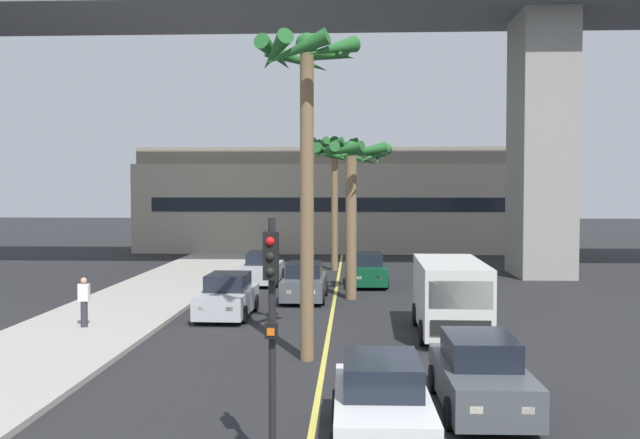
{
  "coord_description": "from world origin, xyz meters",
  "views": [
    {
      "loc": [
        0.79,
        -3.03,
        4.67
      ],
      "look_at": [
        0.0,
        14.0,
        3.93
      ],
      "focal_mm": 40.64,
      "sensor_mm": 36.0,
      "label": 1
    }
  ],
  "objects_px": {
    "palm_tree_mid_median": "(334,162)",
    "palm_tree_far_median": "(307,99)",
    "car_queue_second": "(262,269)",
    "palm_tree_near_median": "(351,172)",
    "car_queue_fifth": "(382,405)",
    "car_queue_fourth": "(367,270)",
    "delivery_van": "(450,295)",
    "pedestrian_mid_block": "(84,301)",
    "car_queue_front": "(481,376)",
    "car_queue_third": "(304,283)",
    "car_queue_sixth": "(228,297)",
    "traffic_light_median_near": "(272,311)"
  },
  "relations": [
    {
      "from": "delivery_van",
      "to": "pedestrian_mid_block",
      "type": "bearing_deg",
      "value": 179.75
    },
    {
      "from": "pedestrian_mid_block",
      "to": "car_queue_fifth",
      "type": "bearing_deg",
      "value": -47.0
    },
    {
      "from": "car_queue_front",
      "to": "pedestrian_mid_block",
      "type": "height_order",
      "value": "pedestrian_mid_block"
    },
    {
      "from": "car_queue_second",
      "to": "palm_tree_mid_median",
      "type": "distance_m",
      "value": 8.75
    },
    {
      "from": "car_queue_front",
      "to": "delivery_van",
      "type": "distance_m",
      "value": 7.79
    },
    {
      "from": "car_queue_sixth",
      "to": "car_queue_fourth",
      "type": "bearing_deg",
      "value": 59.04
    },
    {
      "from": "car_queue_second",
      "to": "car_queue_fourth",
      "type": "bearing_deg",
      "value": -3.44
    },
    {
      "from": "car_queue_front",
      "to": "palm_tree_far_median",
      "type": "bearing_deg",
      "value": 133.19
    },
    {
      "from": "palm_tree_far_median",
      "to": "palm_tree_mid_median",
      "type": "bearing_deg",
      "value": 89.53
    },
    {
      "from": "car_queue_front",
      "to": "car_queue_sixth",
      "type": "relative_size",
      "value": 1.0
    },
    {
      "from": "pedestrian_mid_block",
      "to": "palm_tree_mid_median",
      "type": "bearing_deg",
      "value": 66.85
    },
    {
      "from": "car_queue_sixth",
      "to": "traffic_light_median_near",
      "type": "distance_m",
      "value": 15.0
    },
    {
      "from": "car_queue_fourth",
      "to": "palm_tree_near_median",
      "type": "relative_size",
      "value": 0.62
    },
    {
      "from": "car_queue_second",
      "to": "car_queue_third",
      "type": "distance_m",
      "value": 5.54
    },
    {
      "from": "car_queue_fifth",
      "to": "palm_tree_mid_median",
      "type": "distance_m",
      "value": 28.48
    },
    {
      "from": "car_queue_sixth",
      "to": "car_queue_fifth",
      "type": "bearing_deg",
      "value": -68.44
    },
    {
      "from": "car_queue_second",
      "to": "palm_tree_near_median",
      "type": "height_order",
      "value": "palm_tree_near_median"
    },
    {
      "from": "car_queue_third",
      "to": "traffic_light_median_near",
      "type": "bearing_deg",
      "value": -87.72
    },
    {
      "from": "car_queue_sixth",
      "to": "palm_tree_mid_median",
      "type": "xyz_separation_m",
      "value": [
        3.48,
        15.04,
        5.41
      ]
    },
    {
      "from": "car_queue_third",
      "to": "car_queue_second",
      "type": "bearing_deg",
      "value": 115.61
    },
    {
      "from": "car_queue_second",
      "to": "car_queue_sixth",
      "type": "bearing_deg",
      "value": -90.81
    },
    {
      "from": "palm_tree_mid_median",
      "to": "palm_tree_far_median",
      "type": "distance_m",
      "value": 21.59
    },
    {
      "from": "car_queue_second",
      "to": "palm_tree_mid_median",
      "type": "height_order",
      "value": "palm_tree_mid_median"
    },
    {
      "from": "car_queue_second",
      "to": "palm_tree_mid_median",
      "type": "bearing_deg",
      "value": 60.8
    },
    {
      "from": "car_queue_sixth",
      "to": "pedestrian_mid_block",
      "type": "height_order",
      "value": "pedestrian_mid_block"
    },
    {
      "from": "car_queue_front",
      "to": "palm_tree_near_median",
      "type": "relative_size",
      "value": 0.62
    },
    {
      "from": "palm_tree_near_median",
      "to": "palm_tree_far_median",
      "type": "relative_size",
      "value": 0.75
    },
    {
      "from": "car_queue_sixth",
      "to": "delivery_van",
      "type": "xyz_separation_m",
      "value": [
        7.64,
        -2.97,
        0.57
      ]
    },
    {
      "from": "car_queue_fifth",
      "to": "palm_tree_near_median",
      "type": "relative_size",
      "value": 0.62
    },
    {
      "from": "pedestrian_mid_block",
      "to": "traffic_light_median_near",
      "type": "bearing_deg",
      "value": -57.23
    },
    {
      "from": "car_queue_second",
      "to": "palm_tree_far_median",
      "type": "height_order",
      "value": "palm_tree_far_median"
    },
    {
      "from": "palm_tree_mid_median",
      "to": "traffic_light_median_near",
      "type": "bearing_deg",
      "value": -90.43
    },
    {
      "from": "car_queue_second",
      "to": "pedestrian_mid_block",
      "type": "relative_size",
      "value": 2.54
    },
    {
      "from": "car_queue_front",
      "to": "car_queue_fifth",
      "type": "distance_m",
      "value": 3.05
    },
    {
      "from": "car_queue_fourth",
      "to": "car_queue_fifth",
      "type": "xyz_separation_m",
      "value": [
        -0.15,
        -21.6,
        0.0
      ]
    },
    {
      "from": "car_queue_sixth",
      "to": "palm_tree_mid_median",
      "type": "bearing_deg",
      "value": 76.96
    },
    {
      "from": "car_queue_third",
      "to": "car_queue_sixth",
      "type": "distance_m",
      "value": 4.76
    },
    {
      "from": "car_queue_sixth",
      "to": "pedestrian_mid_block",
      "type": "xyz_separation_m",
      "value": [
        -4.19,
        -2.92,
        0.28
      ]
    },
    {
      "from": "car_queue_front",
      "to": "pedestrian_mid_block",
      "type": "relative_size",
      "value": 2.55
    },
    {
      "from": "pedestrian_mid_block",
      "to": "car_queue_front",
      "type": "bearing_deg",
      "value": -34.31
    },
    {
      "from": "car_queue_second",
      "to": "traffic_light_median_near",
      "type": "distance_m",
      "value": 23.84
    },
    {
      "from": "delivery_van",
      "to": "palm_tree_near_median",
      "type": "distance_m",
      "value": 9.0
    },
    {
      "from": "car_queue_front",
      "to": "car_queue_third",
      "type": "distance_m",
      "value": 15.51
    },
    {
      "from": "car_queue_front",
      "to": "car_queue_third",
      "type": "bearing_deg",
      "value": 107.75
    },
    {
      "from": "car_queue_sixth",
      "to": "palm_tree_near_median",
      "type": "xyz_separation_m",
      "value": [
        4.48,
        4.4,
        4.65
      ]
    },
    {
      "from": "car_queue_fifth",
      "to": "car_queue_fourth",
      "type": "bearing_deg",
      "value": 89.6
    },
    {
      "from": "car_queue_fourth",
      "to": "car_queue_sixth",
      "type": "bearing_deg",
      "value": -120.96
    },
    {
      "from": "delivery_van",
      "to": "car_queue_sixth",
      "type": "bearing_deg",
      "value": 158.75
    },
    {
      "from": "car_queue_third",
      "to": "pedestrian_mid_block",
      "type": "bearing_deg",
      "value": -133.98
    },
    {
      "from": "palm_tree_far_median",
      "to": "pedestrian_mid_block",
      "type": "bearing_deg",
      "value": 154.31
    }
  ]
}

